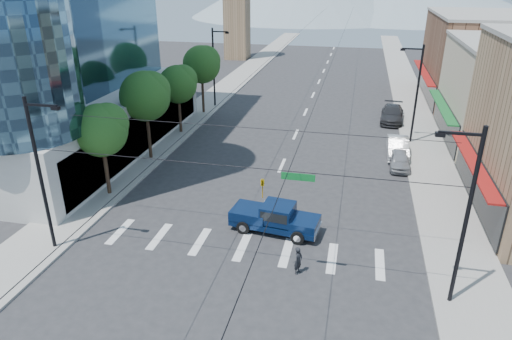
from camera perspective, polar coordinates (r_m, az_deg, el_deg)
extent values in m
plane|color=#28282B|center=(25.76, -2.12, -11.42)|extent=(160.00, 160.00, 0.00)
cube|color=gray|center=(64.54, -3.47, 10.41)|extent=(4.00, 120.00, 0.15)
cube|color=gray|center=(62.45, 18.49, 8.79)|extent=(4.00, 120.00, 0.15)
cube|color=#B7B7B2|center=(48.55, -29.40, 5.91)|extent=(29.00, 26.00, 5.00)
cube|color=brown|center=(62.82, 26.48, 12.27)|extent=(12.00, 18.00, 10.00)
cube|color=#8C6B4C|center=(85.44, -2.42, 19.73)|extent=(4.00, 4.00, 18.00)
cylinder|color=black|center=(33.63, -18.26, 0.54)|extent=(0.28, 0.28, 4.55)
sphere|color=#1E4F1A|center=(32.75, -18.84, 4.72)|extent=(3.64, 3.64, 3.64)
sphere|color=#1E4F1A|center=(32.67, -18.06, 5.53)|extent=(2.86, 2.86, 2.86)
cylinder|color=black|center=(39.27, -13.30, 4.83)|extent=(0.28, 0.28, 5.11)
sphere|color=#1E4F1A|center=(38.46, -13.70, 8.95)|extent=(4.09, 4.09, 4.09)
sphere|color=#1E4F1A|center=(38.45, -13.02, 9.63)|extent=(3.21, 3.21, 3.21)
cylinder|color=black|center=(45.44, -9.53, 7.32)|extent=(0.28, 0.28, 4.55)
sphere|color=#1E4F1A|center=(44.79, -9.75, 10.51)|extent=(3.64, 3.64, 3.64)
sphere|color=#1E4F1A|center=(44.83, -9.16, 11.09)|extent=(2.86, 2.86, 2.86)
cylinder|color=black|center=(51.69, -6.67, 9.78)|extent=(0.28, 0.28, 5.11)
sphere|color=#1E4F1A|center=(51.08, -6.83, 12.96)|extent=(4.09, 4.09, 4.09)
sphere|color=#1E4F1A|center=(51.15, -6.31, 13.46)|extent=(3.21, 3.21, 3.21)
cylinder|color=black|center=(27.33, -25.32, -0.88)|extent=(0.20, 0.20, 9.00)
cylinder|color=black|center=(22.53, 24.75, -5.91)|extent=(0.20, 0.20, 9.00)
cylinder|color=black|center=(21.88, -3.02, 0.49)|extent=(21.60, 0.04, 0.04)
imported|color=gold|center=(21.99, 0.81, -2.36)|extent=(0.16, 0.20, 1.00)
cube|color=#0C6626|center=(21.40, 5.28, -0.87)|extent=(1.60, 0.06, 0.35)
cylinder|color=black|center=(53.92, -5.31, 12.53)|extent=(0.20, 0.20, 9.00)
cube|color=black|center=(53.02, -4.51, 16.86)|extent=(1.80, 0.12, 0.12)
cube|color=black|center=(52.81, -3.64, 16.75)|extent=(0.40, 0.25, 0.18)
cylinder|color=black|center=(43.89, 19.44, 8.74)|extent=(0.20, 0.20, 9.00)
cube|color=black|center=(43.02, 18.97, 14.14)|extent=(1.80, 0.12, 0.12)
cube|color=black|center=(42.96, 17.87, 14.13)|extent=(0.40, 0.25, 0.18)
cube|color=#081A3D|center=(28.27, 2.36, -6.66)|extent=(5.60, 2.63, 0.34)
cube|color=#081A3D|center=(27.64, 6.17, -6.61)|extent=(1.79, 2.05, 0.54)
cube|color=#081A3D|center=(27.83, 2.77, -5.33)|extent=(2.08, 2.04, 1.08)
cube|color=black|center=(27.78, 2.77, -5.15)|extent=(1.89, 2.04, 0.59)
cube|color=#081A3D|center=(28.49, -0.65, -5.35)|extent=(2.49, 2.23, 0.64)
cube|color=silver|center=(27.70, 7.72, -7.57)|extent=(0.35, 1.86, 0.34)
cube|color=silver|center=(29.08, -2.73, -5.74)|extent=(0.35, 1.86, 0.29)
cylinder|color=black|center=(27.17, 5.23, -8.42)|extent=(0.85, 0.40, 0.82)
cylinder|color=black|center=(28.72, 6.21, -6.55)|extent=(0.85, 0.40, 0.82)
cylinder|color=black|center=(28.07, -1.60, -7.18)|extent=(0.85, 0.40, 0.82)
cylinder|color=black|center=(29.58, -0.27, -5.45)|extent=(0.85, 0.40, 0.82)
imported|color=black|center=(24.59, 5.31, -11.19)|extent=(0.55, 0.67, 1.57)
imported|color=#9A9B9F|center=(38.90, 17.49, 1.23)|extent=(1.67, 4.04, 1.37)
imported|color=white|center=(41.31, 17.30, 2.74)|extent=(1.73, 4.90, 1.61)
imported|color=#313033|center=(50.96, 16.66, 6.73)|extent=(2.72, 5.81, 1.64)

